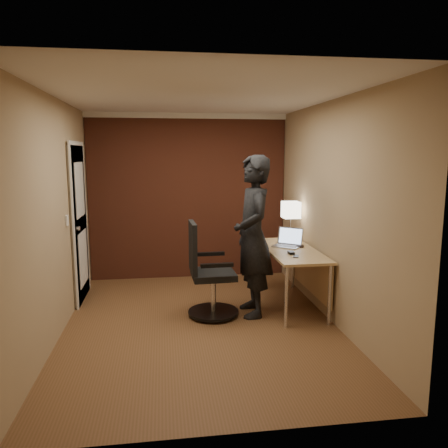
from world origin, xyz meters
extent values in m
plane|color=brown|center=(0.00, 0.00, 0.00)|extent=(4.00, 4.00, 0.00)
plane|color=white|center=(0.00, 0.00, 2.50)|extent=(4.00, 4.00, 0.00)
plane|color=tan|center=(0.00, 2.00, 1.25)|extent=(3.00, 0.00, 3.00)
plane|color=tan|center=(0.00, -2.00, 1.25)|extent=(3.00, 0.00, 3.00)
plane|color=tan|center=(-1.50, 0.00, 1.25)|extent=(0.00, 4.00, 4.00)
plane|color=tan|center=(1.50, 0.00, 1.25)|extent=(0.00, 4.00, 4.00)
cube|color=brown|center=(0.00, 1.97, 1.25)|extent=(2.98, 0.06, 2.50)
cube|color=silver|center=(0.00, 1.96, 2.46)|extent=(3.00, 0.08, 0.08)
cube|color=silver|center=(0.00, -1.96, 2.46)|extent=(3.00, 0.08, 0.08)
cube|color=silver|center=(-1.46, 0.00, 2.46)|extent=(0.08, 4.00, 0.08)
cube|color=silver|center=(1.46, 0.00, 2.46)|extent=(0.08, 4.00, 0.08)
cube|color=silver|center=(-1.48, 1.10, 1.00)|extent=(0.05, 0.82, 2.02)
cube|color=silver|center=(-1.46, 1.10, 1.00)|extent=(0.02, 0.92, 2.12)
cylinder|color=silver|center=(-1.43, 0.77, 1.00)|extent=(0.05, 0.05, 0.05)
cube|color=silver|center=(-1.49, 0.45, 1.15)|extent=(0.02, 0.08, 0.12)
cube|color=#D9B27D|center=(1.18, 0.45, 0.71)|extent=(0.60, 1.50, 0.03)
cube|color=#D9B27D|center=(1.46, 0.45, 0.43)|extent=(0.02, 1.38, 0.54)
cylinder|color=silver|center=(0.93, -0.24, 0.35)|extent=(0.04, 0.04, 0.70)
cylinder|color=silver|center=(0.93, 1.14, 0.35)|extent=(0.04, 0.04, 0.70)
cylinder|color=silver|center=(1.43, -0.24, 0.35)|extent=(0.04, 0.04, 0.70)
cylinder|color=silver|center=(1.43, 1.14, 0.35)|extent=(0.04, 0.04, 0.70)
cube|color=silver|center=(1.33, 0.97, 0.74)|extent=(0.11, 0.11, 0.01)
cylinder|color=silver|center=(1.33, 0.97, 0.90)|extent=(0.01, 0.01, 0.30)
cube|color=white|center=(1.33, 0.97, 1.16)|extent=(0.22, 0.22, 0.22)
cube|color=silver|center=(1.16, 0.58, 0.74)|extent=(0.40, 0.38, 0.01)
cube|color=silver|center=(1.23, 0.67, 0.85)|extent=(0.30, 0.25, 0.22)
cube|color=#B2CCF2|center=(1.23, 0.66, 0.85)|extent=(0.26, 0.22, 0.19)
cube|color=gray|center=(1.16, 0.57, 0.75)|extent=(0.30, 0.27, 0.00)
cube|color=black|center=(1.10, 0.19, 0.75)|extent=(0.07, 0.10, 0.03)
cube|color=black|center=(1.12, 0.05, 0.73)|extent=(0.09, 0.13, 0.01)
cube|color=black|center=(1.33, 0.56, 0.74)|extent=(0.13, 0.14, 0.02)
cylinder|color=black|center=(0.18, 0.23, 0.04)|extent=(0.60, 0.60, 0.03)
cylinder|color=silver|center=(0.18, 0.23, 0.27)|extent=(0.06, 0.06, 0.45)
cube|color=black|center=(0.18, 0.23, 0.50)|extent=(0.51, 0.51, 0.08)
cube|color=black|center=(-0.06, 0.22, 0.84)|extent=(0.07, 0.45, 0.59)
cube|color=black|center=(0.17, 0.51, 0.69)|extent=(0.37, 0.07, 0.04)
cube|color=black|center=(0.19, -0.05, 0.69)|extent=(0.37, 0.07, 0.04)
imported|color=black|center=(0.65, 0.23, 0.95)|extent=(0.48, 0.71, 1.90)
camera|label=1|loc=(-0.40, -4.70, 1.91)|focal=35.00mm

